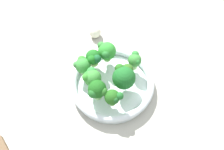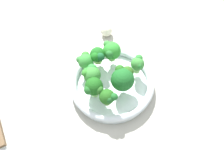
# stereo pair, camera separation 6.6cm
# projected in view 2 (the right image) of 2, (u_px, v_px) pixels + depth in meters

# --- Properties ---
(ground_plane) EXTENTS (1.30, 1.30, 0.03)m
(ground_plane) POSITION_uv_depth(u_px,v_px,m) (112.00, 98.00, 0.72)
(ground_plane) COLOR #A7A498
(bowl) EXTENTS (0.26, 0.26, 0.04)m
(bowl) POSITION_uv_depth(u_px,v_px,m) (112.00, 83.00, 0.71)
(bowl) COLOR white
(bowl) RESTS_ON ground_plane
(broccoli_floret_0) EXTENTS (0.05, 0.05, 0.06)m
(broccoli_floret_0) POSITION_uv_depth(u_px,v_px,m) (85.00, 61.00, 0.69)
(broccoli_floret_0) COLOR #7EB25B
(broccoli_floret_0) RESTS_ON bowl
(broccoli_floret_1) EXTENTS (0.06, 0.06, 0.07)m
(broccoli_floret_1) POSITION_uv_depth(u_px,v_px,m) (111.00, 51.00, 0.70)
(broccoli_floret_1) COLOR #81BE5F
(broccoli_floret_1) RESTS_ON bowl
(broccoli_floret_2) EXTENTS (0.05, 0.06, 0.06)m
(broccoli_floret_2) POSITION_uv_depth(u_px,v_px,m) (98.00, 56.00, 0.70)
(broccoli_floret_2) COLOR #95BF5E
(broccoli_floret_2) RESTS_ON bowl
(broccoli_floret_3) EXTENTS (0.05, 0.04, 0.06)m
(broccoli_floret_3) POSITION_uv_depth(u_px,v_px,m) (108.00, 97.00, 0.62)
(broccoli_floret_3) COLOR #81B259
(broccoli_floret_3) RESTS_ON bowl
(broccoli_floret_4) EXTENTS (0.07, 0.08, 0.08)m
(broccoli_floret_4) POSITION_uv_depth(u_px,v_px,m) (123.00, 78.00, 0.64)
(broccoli_floret_4) COLOR #77B45E
(broccoli_floret_4) RESTS_ON bowl
(broccoli_floret_5) EXTENTS (0.06, 0.06, 0.07)m
(broccoli_floret_5) POSITION_uv_depth(u_px,v_px,m) (94.00, 87.00, 0.63)
(broccoli_floret_5) COLOR #8BC669
(broccoli_floret_5) RESTS_ON bowl
(broccoli_floret_6) EXTENTS (0.05, 0.06, 0.07)m
(broccoli_floret_6) POSITION_uv_depth(u_px,v_px,m) (91.00, 74.00, 0.65)
(broccoli_floret_6) COLOR #89BC66
(broccoli_floret_6) RESTS_ON bowl
(broccoli_floret_7) EXTENTS (0.04, 0.05, 0.06)m
(broccoli_floret_7) POSITION_uv_depth(u_px,v_px,m) (138.00, 64.00, 0.68)
(broccoli_floret_7) COLOR #8DC56A
(broccoli_floret_7) RESTS_ON bowl
(knife) EXTENTS (0.21, 0.21, 0.01)m
(knife) POSITION_uv_depth(u_px,v_px,m) (2.00, 147.00, 0.62)
(knife) COLOR silver
(knife) RESTS_ON ground_plane
(garlic_bulb) EXTENTS (0.04, 0.04, 0.04)m
(garlic_bulb) POSITION_uv_depth(u_px,v_px,m) (106.00, 31.00, 0.83)
(garlic_bulb) COLOR #F0E8CC
(garlic_bulb) RESTS_ON ground_plane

